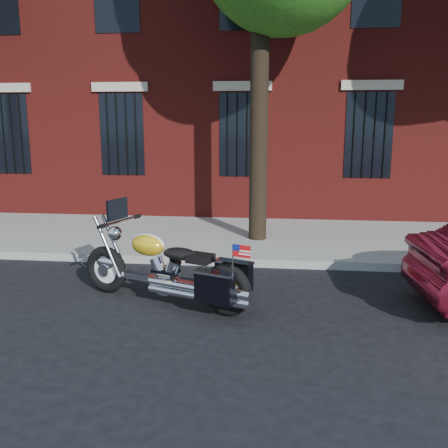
# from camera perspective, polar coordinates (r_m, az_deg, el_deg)

# --- Properties ---
(ground) EXTENTS (120.00, 120.00, 0.00)m
(ground) POSITION_cam_1_polar(r_m,az_deg,el_deg) (7.69, -0.99, -7.66)
(ground) COLOR black
(ground) RESTS_ON ground
(curb) EXTENTS (40.00, 0.16, 0.15)m
(curb) POSITION_cam_1_polar(r_m,az_deg,el_deg) (8.97, 0.16, -4.28)
(curb) COLOR gray
(curb) RESTS_ON ground
(sidewalk) EXTENTS (40.00, 3.60, 0.15)m
(sidewalk) POSITION_cam_1_polar(r_m,az_deg,el_deg) (10.78, 1.26, -1.52)
(sidewalk) COLOR gray
(sidewalk) RESTS_ON ground
(building) EXTENTS (26.00, 10.08, 12.00)m
(building) POSITION_cam_1_polar(r_m,az_deg,el_deg) (17.61, 3.55, 23.06)
(building) COLOR maroon
(building) RESTS_ON ground
(motorcycle) EXTENTS (2.62, 1.48, 1.45)m
(motorcycle) POSITION_cam_1_polar(r_m,az_deg,el_deg) (7.01, -6.09, -5.47)
(motorcycle) COLOR black
(motorcycle) RESTS_ON ground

